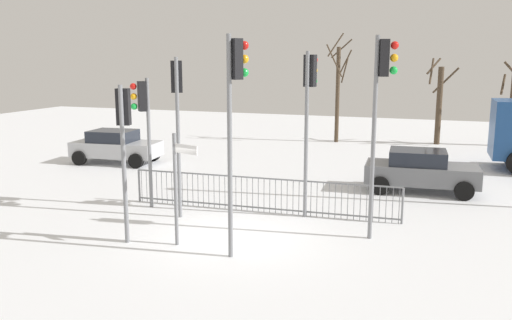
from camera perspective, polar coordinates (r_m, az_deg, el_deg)
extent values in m
plane|color=white|center=(14.13, -2.74, -8.22)|extent=(60.00, 60.00, 0.00)
cylinder|color=slate|center=(13.72, 12.45, 2.09)|extent=(0.11, 0.11, 5.17)
cube|color=black|center=(13.60, 13.51, 10.57)|extent=(0.30, 0.37, 0.90)
sphere|color=red|center=(13.65, 14.62, 11.78)|extent=(0.20, 0.20, 0.20)
sphere|color=orange|center=(13.64, 14.56, 10.53)|extent=(0.20, 0.20, 0.20)
sphere|color=green|center=(13.65, 14.50, 9.27)|extent=(0.20, 0.20, 0.20)
cylinder|color=slate|center=(16.75, -11.34, 1.71)|extent=(0.11, 0.11, 4.03)
cube|color=black|center=(16.56, -12.10, 6.68)|extent=(0.38, 0.39, 0.90)
sphere|color=red|center=(16.50, -13.00, 7.68)|extent=(0.20, 0.20, 0.20)
sphere|color=orange|center=(16.52, -12.95, 6.64)|extent=(0.20, 0.20, 0.20)
sphere|color=green|center=(16.54, -12.91, 5.60)|extent=(0.20, 0.20, 0.20)
cylinder|color=slate|center=(15.38, 5.39, 2.55)|extent=(0.11, 0.11, 4.81)
cube|color=black|center=(15.37, 5.81, 9.48)|extent=(0.36, 0.29, 0.90)
sphere|color=red|center=(15.59, 6.26, 10.59)|extent=(0.20, 0.20, 0.20)
sphere|color=orange|center=(15.60, 6.23, 9.49)|extent=(0.20, 0.20, 0.20)
sphere|color=green|center=(15.60, 6.21, 8.39)|extent=(0.20, 0.20, 0.20)
cylinder|color=slate|center=(13.60, -13.95, -0.59)|extent=(0.11, 0.11, 3.98)
cube|color=black|center=(13.55, -14.01, 5.54)|extent=(0.37, 0.30, 0.90)
sphere|color=red|center=(13.77, -13.74, 6.88)|extent=(0.20, 0.20, 0.20)
sphere|color=orange|center=(13.79, -13.69, 5.64)|extent=(0.20, 0.20, 0.20)
sphere|color=green|center=(13.82, -13.63, 4.40)|extent=(0.20, 0.20, 0.20)
cylinder|color=slate|center=(12.13, -2.82, 1.14)|extent=(0.11, 0.11, 5.14)
cube|color=black|center=(12.05, -2.24, 10.74)|extent=(0.39, 0.36, 0.90)
sphere|color=red|center=(12.19, -1.26, 12.15)|extent=(0.20, 0.20, 0.20)
sphere|color=orange|center=(12.19, -1.25, 10.74)|extent=(0.20, 0.20, 0.20)
sphere|color=green|center=(12.19, -1.24, 9.33)|extent=(0.20, 0.20, 0.20)
cylinder|color=slate|center=(15.46, -8.32, 2.22)|extent=(0.11, 0.11, 4.64)
cube|color=black|center=(15.47, -8.49, 8.81)|extent=(0.38, 0.34, 0.90)
sphere|color=red|center=(15.71, -8.51, 9.93)|extent=(0.20, 0.20, 0.20)
sphere|color=orange|center=(15.72, -8.48, 8.84)|extent=(0.20, 0.20, 0.20)
sphere|color=green|center=(15.73, -8.45, 7.75)|extent=(0.20, 0.20, 0.20)
cylinder|color=slate|center=(13.30, -8.59, -3.20)|extent=(0.09, 0.09, 2.83)
cube|color=white|center=(12.81, -7.47, 1.15)|extent=(0.68, 0.23, 0.22)
cube|color=slate|center=(16.08, 0.56, -1.95)|extent=(8.30, 0.39, 0.04)
cube|color=slate|center=(16.31, 0.55, -5.14)|extent=(8.30, 0.39, 0.04)
cylinder|color=slate|center=(17.75, -12.12, -2.71)|extent=(0.02, 0.02, 1.05)
cylinder|color=slate|center=(17.67, -11.61, -2.75)|extent=(0.02, 0.02, 1.05)
cylinder|color=slate|center=(17.58, -11.10, -2.80)|extent=(0.02, 0.02, 1.05)
cylinder|color=slate|center=(17.50, -10.57, -2.84)|extent=(0.02, 0.02, 1.05)
cylinder|color=slate|center=(17.42, -10.05, -2.89)|extent=(0.02, 0.02, 1.05)
cylinder|color=slate|center=(17.34, -9.51, -2.94)|extent=(0.02, 0.02, 1.05)
cylinder|color=slate|center=(17.26, -8.98, -2.98)|extent=(0.02, 0.02, 1.05)
cylinder|color=slate|center=(17.18, -8.44, -3.03)|extent=(0.02, 0.02, 1.05)
cylinder|color=slate|center=(17.11, -7.89, -3.08)|extent=(0.02, 0.02, 1.05)
cylinder|color=slate|center=(17.03, -7.34, -3.12)|extent=(0.02, 0.02, 1.05)
cylinder|color=slate|center=(16.96, -6.78, -3.17)|extent=(0.02, 0.02, 1.05)
cylinder|color=slate|center=(16.89, -6.22, -3.22)|extent=(0.02, 0.02, 1.05)
cylinder|color=slate|center=(16.82, -5.65, -3.26)|extent=(0.02, 0.02, 1.05)
cylinder|color=slate|center=(16.76, -5.08, -3.31)|extent=(0.02, 0.02, 1.05)
cylinder|color=slate|center=(16.69, -4.51, -3.36)|extent=(0.02, 0.02, 1.05)
cylinder|color=slate|center=(16.63, -3.93, -3.41)|extent=(0.02, 0.02, 1.05)
cylinder|color=slate|center=(16.56, -3.35, -3.45)|extent=(0.02, 0.02, 1.05)
cylinder|color=slate|center=(16.50, -2.76, -3.50)|extent=(0.02, 0.02, 1.05)
cylinder|color=slate|center=(16.44, -2.16, -3.55)|extent=(0.02, 0.02, 1.05)
cylinder|color=slate|center=(16.39, -1.57, -3.60)|extent=(0.02, 0.02, 1.05)
cylinder|color=slate|center=(16.33, -0.97, -3.64)|extent=(0.02, 0.02, 1.05)
cylinder|color=slate|center=(16.28, -0.36, -3.69)|extent=(0.02, 0.02, 1.05)
cylinder|color=slate|center=(16.23, 0.25, -3.74)|extent=(0.02, 0.02, 1.05)
cylinder|color=slate|center=(16.18, 0.86, -3.79)|extent=(0.02, 0.02, 1.05)
cylinder|color=slate|center=(16.13, 1.48, -3.83)|extent=(0.02, 0.02, 1.05)
cylinder|color=slate|center=(16.08, 2.10, -3.88)|extent=(0.02, 0.02, 1.05)
cylinder|color=slate|center=(16.04, 2.72, -3.93)|extent=(0.02, 0.02, 1.05)
cylinder|color=slate|center=(16.00, 3.35, -3.97)|extent=(0.02, 0.02, 1.05)
cylinder|color=slate|center=(15.96, 3.98, -4.02)|extent=(0.02, 0.02, 1.05)
cylinder|color=slate|center=(15.92, 4.62, -4.06)|extent=(0.02, 0.02, 1.05)
cylinder|color=slate|center=(15.88, 5.25, -4.11)|extent=(0.02, 0.02, 1.05)
cylinder|color=slate|center=(15.85, 5.89, -4.15)|extent=(0.02, 0.02, 1.05)
cylinder|color=slate|center=(15.82, 6.53, -4.20)|extent=(0.02, 0.02, 1.05)
cylinder|color=slate|center=(15.79, 7.18, -4.24)|extent=(0.02, 0.02, 1.05)
cylinder|color=slate|center=(15.76, 7.83, -4.29)|extent=(0.02, 0.02, 1.05)
cylinder|color=slate|center=(15.73, 8.48, -4.33)|extent=(0.02, 0.02, 1.05)
cylinder|color=slate|center=(15.71, 9.13, -4.37)|extent=(0.02, 0.02, 1.05)
cylinder|color=slate|center=(15.69, 9.78, -4.42)|extent=(0.02, 0.02, 1.05)
cylinder|color=slate|center=(15.67, 10.44, -4.46)|extent=(0.02, 0.02, 1.05)
cylinder|color=slate|center=(15.65, 11.10, -4.50)|extent=(0.02, 0.02, 1.05)
cylinder|color=slate|center=(15.63, 11.76, -4.54)|extent=(0.02, 0.02, 1.05)
cylinder|color=slate|center=(15.62, 12.42, -4.58)|extent=(0.02, 0.02, 1.05)
cylinder|color=slate|center=(15.61, 13.08, -4.62)|extent=(0.02, 0.02, 1.05)
cylinder|color=slate|center=(15.60, 13.74, -4.66)|extent=(0.02, 0.02, 1.05)
cylinder|color=slate|center=(15.59, 14.41, -4.70)|extent=(0.02, 0.02, 1.05)
cylinder|color=slate|center=(15.58, 15.07, -4.74)|extent=(0.02, 0.02, 1.05)
cylinder|color=slate|center=(17.80, -12.38, -2.68)|extent=(0.06, 0.06, 1.05)
cylinder|color=slate|center=(15.58, 15.40, -4.76)|extent=(0.06, 0.06, 1.05)
cube|color=#B2B5BA|center=(24.47, -14.68, 1.17)|extent=(3.94, 2.04, 0.65)
cube|color=#1E232D|center=(24.45, -15.05, 2.45)|extent=(2.03, 1.67, 0.55)
cylinder|color=black|center=(24.66, -10.94, 0.64)|extent=(0.66, 0.28, 0.64)
cylinder|color=black|center=(23.16, -12.72, -0.09)|extent=(0.66, 0.28, 0.64)
cylinder|color=black|center=(25.91, -16.36, 0.88)|extent=(0.66, 0.28, 0.64)
cylinder|color=black|center=(24.49, -18.37, 0.20)|extent=(0.66, 0.28, 0.64)
cube|color=slate|center=(19.48, 17.26, -1.39)|extent=(3.89, 1.92, 0.65)
cube|color=#1E232D|center=(19.38, 16.91, 0.22)|extent=(1.98, 1.61, 0.55)
cylinder|color=black|center=(20.46, 20.96, -1.99)|extent=(0.65, 0.26, 0.64)
cylinder|color=black|center=(18.81, 21.36, -3.10)|extent=(0.65, 0.26, 0.64)
cylinder|color=black|center=(20.39, 13.39, -1.59)|extent=(0.65, 0.26, 0.64)
cylinder|color=black|center=(18.74, 13.12, -2.68)|extent=(0.65, 0.26, 0.64)
cylinder|color=black|center=(26.04, 25.64, 0.69)|extent=(1.01, 0.32, 1.00)
cylinder|color=#473828|center=(29.83, 8.71, 6.87)|extent=(0.22, 0.22, 5.20)
cylinder|color=#473828|center=(30.17, 8.52, 12.09)|extent=(0.82, 0.60, 1.29)
cylinder|color=#473828|center=(30.31, 9.15, 11.69)|extent=(1.18, 0.18, 1.05)
cylinder|color=#473828|center=(29.34, 8.37, 10.48)|extent=(0.99, 0.38, 1.74)
cylinder|color=#473828|center=(30.05, 9.57, 10.31)|extent=(0.80, 0.75, 1.31)
cylinder|color=#473828|center=(29.92, 9.47, 9.42)|extent=(0.52, 0.73, 1.37)
cylinder|color=#473828|center=(30.39, 18.99, 5.49)|extent=(0.30, 0.30, 4.16)
cylinder|color=#473828|center=(30.93, 19.63, 8.02)|extent=(1.35, 0.63, 1.44)
cylinder|color=#473828|center=(30.60, 18.48, 9.50)|extent=(0.73, 0.91, 0.87)
cylinder|color=#473828|center=(30.35, 18.27, 9.03)|extent=(0.21, 1.07, 1.37)
cylinder|color=#473828|center=(31.19, 24.92, 7.36)|extent=(0.34, 1.18, 1.05)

